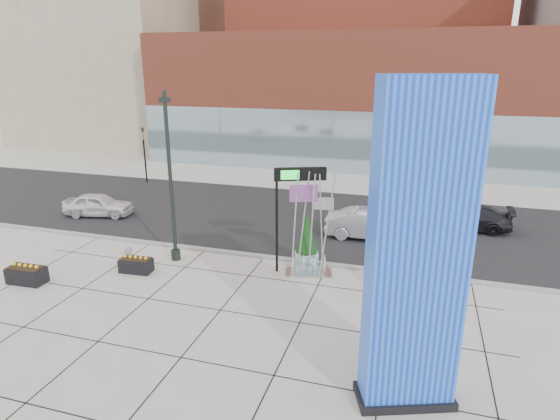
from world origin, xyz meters
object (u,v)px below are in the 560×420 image
(lamp_post, at_px, (171,195))
(concrete_bollard, at_px, (129,254))
(public_art_sculpture, at_px, (309,248))
(blue_pylon, at_px, (417,260))
(car_white_west, at_px, (98,205))
(overhead_street_sign, at_px, (295,185))
(car_silver_mid, at_px, (370,225))

(lamp_post, xyz_separation_m, concrete_bollard, (-1.99, -0.73, -2.77))
(lamp_post, relative_size, public_art_sculpture, 1.70)
(lamp_post, height_order, concrete_bollard, lamp_post)
(blue_pylon, relative_size, public_art_sculpture, 1.90)
(public_art_sculpture, bearing_deg, concrete_bollard, 173.19)
(public_art_sculpture, height_order, concrete_bollard, public_art_sculpture)
(concrete_bollard, xyz_separation_m, car_white_west, (-5.48, 5.16, 0.35))
(blue_pylon, xyz_separation_m, overhead_street_sign, (-4.86, 6.76, -0.15))
(blue_pylon, distance_m, concrete_bollard, 14.28)
(lamp_post, bearing_deg, public_art_sculpture, 2.98)
(blue_pylon, distance_m, overhead_street_sign, 8.33)
(public_art_sculpture, bearing_deg, car_white_west, 149.16)
(concrete_bollard, distance_m, car_white_west, 7.53)
(public_art_sculpture, relative_size, car_white_west, 1.14)
(blue_pylon, bearing_deg, lamp_post, 127.39)
(overhead_street_sign, height_order, car_white_west, overhead_street_sign)
(lamp_post, relative_size, car_white_west, 1.93)
(concrete_bollard, distance_m, car_silver_mid, 11.84)
(car_white_west, bearing_deg, overhead_street_sign, -120.69)
(car_white_west, relative_size, car_silver_mid, 0.87)
(public_art_sculpture, distance_m, car_white_west, 14.28)
(blue_pylon, bearing_deg, overhead_street_sign, 105.53)
(concrete_bollard, height_order, car_silver_mid, car_silver_mid)
(concrete_bollard, relative_size, overhead_street_sign, 0.14)
(car_silver_mid, bearing_deg, public_art_sculpture, 155.77)
(public_art_sculpture, xyz_separation_m, overhead_street_sign, (-0.61, -0.20, 2.76))
(overhead_street_sign, bearing_deg, car_silver_mid, 41.12)
(public_art_sculpture, distance_m, overhead_street_sign, 2.83)
(blue_pylon, relative_size, concrete_bollard, 13.17)
(public_art_sculpture, relative_size, overhead_street_sign, 0.97)
(lamp_post, relative_size, overhead_street_sign, 1.65)
(overhead_street_sign, distance_m, car_white_west, 14.13)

